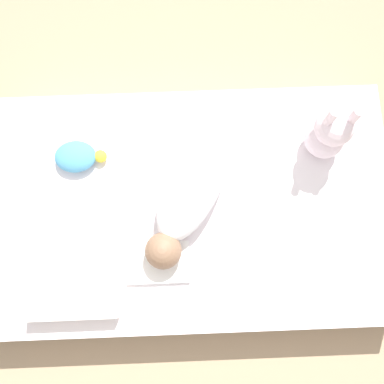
% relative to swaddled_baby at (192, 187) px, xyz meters
% --- Properties ---
extents(ground_plane, '(12.00, 12.00, 0.00)m').
position_rel_swaddled_baby_xyz_m(ground_plane, '(-0.01, -0.05, -0.30)').
color(ground_plane, '#9E8466').
extents(bed_mattress, '(1.56, 0.94, 0.21)m').
position_rel_swaddled_baby_xyz_m(bed_mattress, '(-0.01, -0.05, -0.19)').
color(bed_mattress, white).
rests_on(bed_mattress, ground_plane).
extents(burp_cloth, '(0.23, 0.15, 0.02)m').
position_rel_swaddled_baby_xyz_m(burp_cloth, '(-0.13, -0.26, -0.08)').
color(burp_cloth, white).
rests_on(burp_cloth, bed_mattress).
extents(swaddled_baby, '(0.40, 0.59, 0.18)m').
position_rel_swaddled_baby_xyz_m(swaddled_baby, '(0.00, 0.00, 0.00)').
color(swaddled_baby, white).
rests_on(swaddled_baby, bed_mattress).
extents(pillow, '(0.32, 0.33, 0.08)m').
position_rel_swaddled_baby_xyz_m(pillow, '(-0.43, -0.28, -0.05)').
color(pillow, white).
rests_on(pillow, bed_mattress).
extents(bunny_plush, '(0.15, 0.15, 0.33)m').
position_rel_swaddled_baby_xyz_m(bunny_plush, '(0.51, 0.17, 0.05)').
color(bunny_plush, silver).
rests_on(bunny_plush, bed_mattress).
extents(turtle_plush, '(0.20, 0.12, 0.07)m').
position_rel_swaddled_baby_xyz_m(turtle_plush, '(-0.43, 0.15, -0.05)').
color(turtle_plush, '#4C99C6').
rests_on(turtle_plush, bed_mattress).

